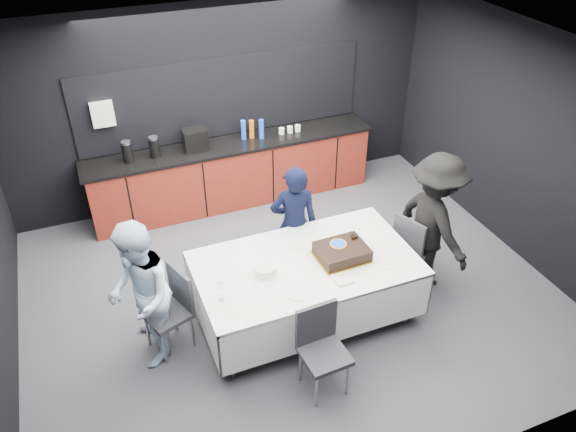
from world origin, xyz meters
The scene contains 18 objects.
ground centered at (0.00, 0.00, 0.00)m, with size 6.00×6.00×0.00m, color #45454A.
room_shell centered at (0.00, 0.00, 1.86)m, with size 6.04×5.04×2.82m.
kitchenette centered at (-0.02, 2.22, 0.54)m, with size 4.10×0.64×2.05m.
party_table centered at (0.00, -0.40, 0.64)m, with size 2.32×1.32×0.78m.
cake_assembly centered at (0.39, -0.46, 0.85)m, with size 0.57×0.46×0.17m.
plate_stack centered at (-0.46, -0.41, 0.83)m, with size 0.23×0.23×0.10m, color white.
loose_plate_near centered at (-0.28, -0.83, 0.78)m, with size 0.20×0.20×0.01m, color white.
loose_plate_right_a centered at (0.74, -0.31, 0.78)m, with size 0.19×0.19×0.01m, color white.
loose_plate_right_b centered at (0.79, -0.75, 0.78)m, with size 0.20×0.20×0.01m, color white.
loose_plate_far centered at (0.02, -0.11, 0.78)m, with size 0.19×0.19×0.01m, color white.
fork_pile centered at (0.23, -0.84, 0.79)m, with size 0.17×0.11×0.03m, color white.
champagne_flute centered at (-0.99, -0.62, 0.94)m, with size 0.06×0.06×0.22m.
chair_left centered at (-1.40, -0.24, 0.53)m, with size 0.54×0.54×0.92m.
chair_right centered at (1.41, -0.29, 0.53)m, with size 0.54×0.54×0.92m.
chair_near centered at (-0.22, -1.28, 0.53)m, with size 0.44×0.44×0.92m.
person_center centered at (0.16, 0.32, 0.76)m, with size 0.55×0.36×1.51m, color black.
person_left centered at (-1.70, -0.30, 0.81)m, with size 0.79×0.61×1.62m, color #C7E1FA.
person_right centered at (1.59, -0.37, 0.85)m, with size 1.10×0.63×1.70m, color black.
Camera 1 is at (-1.89, -4.57, 4.52)m, focal length 35.00 mm.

